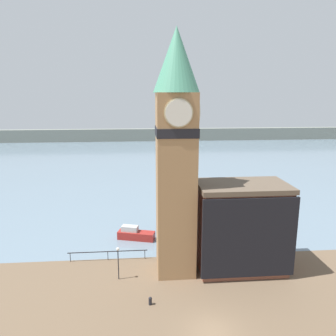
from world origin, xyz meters
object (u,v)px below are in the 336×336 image
object	(u,v)px
mooring_bollard_near	(150,300)
pier_building	(241,227)
clock_tower	(176,150)
lamp_post	(118,257)
boat_near	(135,234)

from	to	relation	value
mooring_bollard_near	pier_building	bearing A→B (deg)	29.69
clock_tower	lamp_post	size ratio (longest dim) A/B	7.04
boat_near	mooring_bollard_near	distance (m)	14.06
mooring_bollard_near	boat_near	bearing A→B (deg)	96.26
clock_tower	boat_near	distance (m)	15.58
clock_tower	mooring_bollard_near	distance (m)	14.21
pier_building	boat_near	size ratio (longest dim) A/B	1.90
pier_building	mooring_bollard_near	xyz separation A→B (m)	(-9.91, -5.65, -4.35)
pier_building	lamp_post	size ratio (longest dim) A/B	2.71
boat_near	mooring_bollard_near	world-z (taller)	boat_near
pier_building	boat_near	xyz separation A→B (m)	(-11.44, 8.32, -4.09)
boat_near	mooring_bollard_near	bearing A→B (deg)	-67.89
boat_near	clock_tower	bearing A→B (deg)	-46.07
clock_tower	pier_building	world-z (taller)	clock_tower
clock_tower	pier_building	distance (m)	10.90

